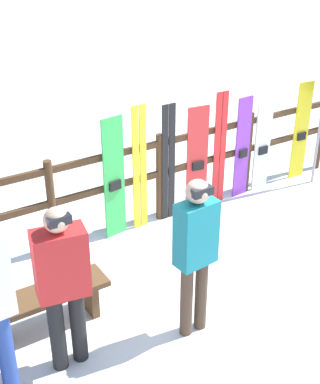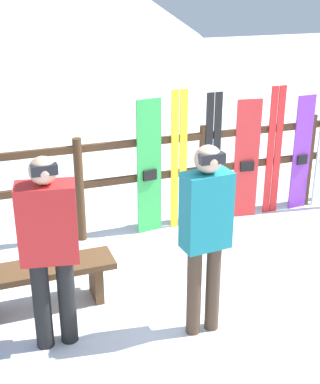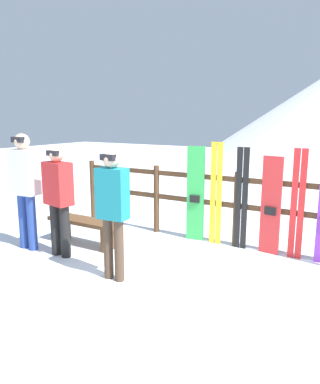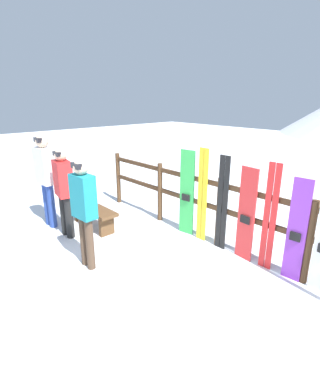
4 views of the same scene
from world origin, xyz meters
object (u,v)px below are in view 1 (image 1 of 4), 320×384
at_px(ski_pair_black, 168,164).
at_px(ski_pair_red, 220,149).
at_px(person_red, 63,279).
at_px(snowboard_red, 197,160).
at_px(snowboard_yellow, 301,131).
at_px(bench, 43,302).
at_px(ski_pair_yellow, 140,169).
at_px(person_teal, 196,247).
at_px(snowboard_white, 262,146).
at_px(snowboard_purple, 242,148).
at_px(snowboard_green, 114,179).

height_order(ski_pair_black, ski_pair_red, ski_pair_red).
xyz_separation_m(person_red, snowboard_red, (2.64, 1.71, -0.20)).
bearing_deg(snowboard_yellow, bench, -165.73).
relative_size(ski_pair_yellow, snowboard_yellow, 1.10).
bearing_deg(person_teal, person_red, 168.23).
bearing_deg(ski_pair_black, ski_pair_yellow, 180.00).
relative_size(ski_pair_yellow, ski_pair_black, 1.04).
bearing_deg(ski_pair_red, ski_pair_black, 180.00).
bearing_deg(snowboard_white, person_red, -155.74).
distance_m(ski_pair_red, snowboard_purple, 0.41).
bearing_deg(bench, ski_pair_red, 21.02).
distance_m(snowboard_green, snowboard_purple, 2.03).
xyz_separation_m(ski_pair_black, snowboard_white, (1.62, -0.00, -0.11)).
bearing_deg(snowboard_green, person_teal, -95.56).
bearing_deg(snowboard_white, snowboard_yellow, 0.01).
bearing_deg(bench, snowboard_red, 23.64).
xyz_separation_m(person_red, snowboard_purple, (3.42, 1.71, -0.20)).
bearing_deg(snowboard_yellow, snowboard_white, -179.99).
bearing_deg(ski_pair_red, snowboard_red, -179.48).
relative_size(person_teal, snowboard_green, 1.05).
bearing_deg(snowboard_purple, snowboard_white, -0.01).
distance_m(bench, snowboard_red, 2.94).
relative_size(bench, snowboard_white, 0.94).
height_order(bench, ski_pair_red, ski_pair_red).
xyz_separation_m(person_teal, ski_pair_red, (1.82, 1.96, -0.17)).
distance_m(person_red, ski_pair_yellow, 2.46).
bearing_deg(ski_pair_black, ski_pair_red, 0.00).
xyz_separation_m(person_teal, ski_pair_yellow, (0.55, 1.96, -0.15)).
bearing_deg(ski_pair_red, person_teal, -132.78).
xyz_separation_m(bench, snowboard_yellow, (4.58, 1.17, 0.43)).
relative_size(person_red, snowboard_red, 1.09).
distance_m(bench, ski_pair_yellow, 2.19).
bearing_deg(snowboard_red, person_teal, -126.28).
bearing_deg(person_teal, snowboard_white, 37.05).
distance_m(ski_pair_yellow, snowboard_purple, 1.67).
height_order(bench, snowboard_white, snowboard_white).
bearing_deg(person_red, person_teal, -11.77).
xyz_separation_m(ski_pair_yellow, ski_pair_red, (1.26, 0.00, -0.02)).
xyz_separation_m(ski_pair_yellow, snowboard_red, (0.89, -0.00, -0.09)).
relative_size(bench, ski_pair_yellow, 0.78).
bearing_deg(ski_pair_black, bench, -152.08).
distance_m(snowboard_green, snowboard_white, 2.41).
bearing_deg(snowboard_green, snowboard_yellow, -0.00).
bearing_deg(bench, snowboard_yellow, 14.27).
height_order(ski_pair_red, snowboard_purple, ski_pair_red).
xyz_separation_m(snowboard_green, snowboard_yellow, (3.17, -0.00, -0.04)).
relative_size(ski_pair_red, snowboard_white, 1.17).
height_order(bench, person_red, person_red).
bearing_deg(ski_pair_black, snowboard_green, -179.76).
xyz_separation_m(person_teal, snowboard_yellow, (3.36, 1.96, -0.23)).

